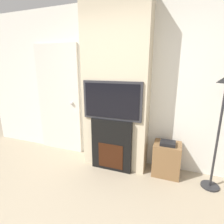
# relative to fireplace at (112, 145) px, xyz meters

# --- Properties ---
(wall_back) EXTENTS (6.00, 0.06, 2.70)m
(wall_back) POSITION_rel_fireplace_xyz_m (0.00, 0.39, 0.92)
(wall_back) COLOR silver
(wall_back) RESTS_ON ground_plane
(chimney_breast) EXTENTS (1.06, 0.36, 2.70)m
(chimney_breast) POSITION_rel_fireplace_xyz_m (0.00, 0.18, 0.92)
(chimney_breast) COLOR beige
(chimney_breast) RESTS_ON ground_plane
(fireplace) EXTENTS (0.68, 0.15, 0.87)m
(fireplace) POSITION_rel_fireplace_xyz_m (0.00, 0.00, 0.00)
(fireplace) COLOR black
(fireplace) RESTS_ON ground_plane
(television) EXTENTS (0.95, 0.07, 0.60)m
(television) POSITION_rel_fireplace_xyz_m (0.00, -0.00, 0.74)
(television) COLOR #2D2D33
(television) RESTS_ON fireplace
(floor_lamp) EXTENTS (0.25, 0.25, 1.58)m
(floor_lamp) POSITION_rel_fireplace_xyz_m (1.49, 0.04, 0.70)
(floor_lamp) COLOR #262628
(floor_lamp) RESTS_ON ground_plane
(media_stand) EXTENTS (0.41, 0.35, 0.57)m
(media_stand) POSITION_rel_fireplace_xyz_m (0.86, 0.16, -0.16)
(media_stand) COLOR brown
(media_stand) RESTS_ON ground_plane
(entry_door) EXTENTS (0.94, 0.09, 2.09)m
(entry_door) POSITION_rel_fireplace_xyz_m (-1.25, 0.34, 0.62)
(entry_door) COLOR silver
(entry_door) RESTS_ON ground_plane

